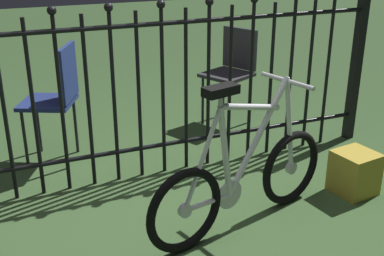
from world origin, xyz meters
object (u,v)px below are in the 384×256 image
at_px(bicycle, 243,178).
at_px(chair_navy, 57,93).
at_px(chair_charcoal, 232,66).
at_px(display_crate, 354,173).

relative_size(bicycle, chair_navy, 1.46).
relative_size(chair_charcoal, chair_navy, 0.95).
bearing_deg(display_crate, bicycle, -176.32).
bearing_deg(chair_charcoal, chair_navy, -170.79).
height_order(chair_navy, display_crate, chair_navy).
distance_m(bicycle, chair_charcoal, 1.78).
height_order(bicycle, display_crate, bicycle).
height_order(chair_charcoal, chair_navy, chair_navy).
distance_m(bicycle, display_crate, 0.91).
bearing_deg(chair_navy, chair_charcoal, 9.21).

